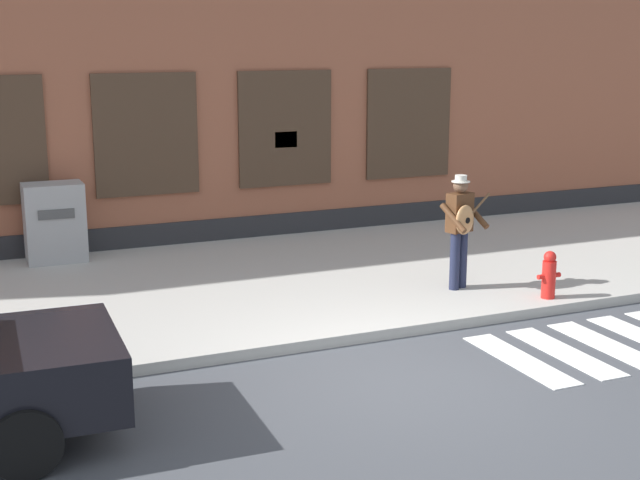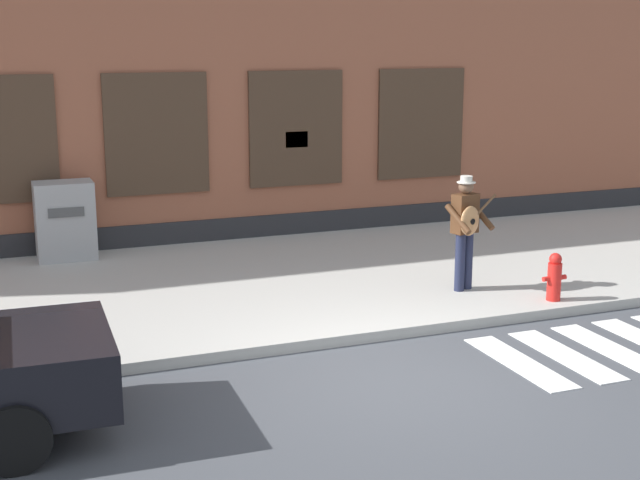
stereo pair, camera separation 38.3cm
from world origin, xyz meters
The scene contains 6 objects.
ground_plane centered at (0.00, 0.00, 0.00)m, with size 160.00×160.00×0.00m, color #424449.
sidewalk centered at (0.00, 4.15, 0.07)m, with size 28.00×5.86×0.14m.
building_backdrop centered at (0.00, 9.08, 4.37)m, with size 28.00×4.06×8.75m.
busker centered at (2.33, 2.50, 1.13)m, with size 0.77×0.64×1.72m.
utility_box centered at (-3.01, 6.63, 0.81)m, with size 0.97×0.65×1.33m.
fire_hydrant centered at (3.27, 1.57, 0.49)m, with size 0.38×0.20×0.70m.
Camera 2 is at (-4.31, -8.68, 3.86)m, focal length 50.00 mm.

